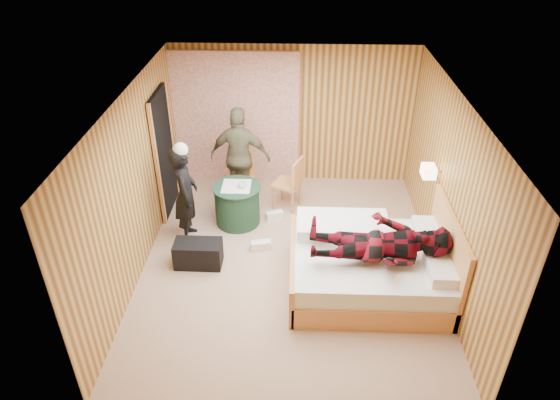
{
  "coord_description": "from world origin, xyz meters",
  "views": [
    {
      "loc": [
        0.07,
        -5.73,
        4.64
      ],
      "look_at": [
        -0.14,
        0.01,
        1.05
      ],
      "focal_mm": 32.0,
      "sensor_mm": 36.0,
      "label": 1
    }
  ],
  "objects_px": {
    "duffel_bag": "(198,254)",
    "chair_near": "(292,180)",
    "nightstand": "(419,245)",
    "round_table": "(237,204)",
    "man_on_bed": "(382,235)",
    "man_at_table": "(240,157)",
    "wall_lamp": "(429,171)",
    "bed": "(372,265)",
    "woman_standing": "(186,194)",
    "chair_far": "(241,175)"
  },
  "relations": [
    {
      "from": "bed",
      "to": "wall_lamp",
      "type": "bearing_deg",
      "value": 48.56
    },
    {
      "from": "duffel_bag",
      "to": "woman_standing",
      "type": "bearing_deg",
      "value": 111.48
    },
    {
      "from": "bed",
      "to": "man_on_bed",
      "type": "xyz_separation_m",
      "value": [
        0.03,
        -0.23,
        0.67
      ]
    },
    {
      "from": "bed",
      "to": "nightstand",
      "type": "xyz_separation_m",
      "value": [
        0.76,
        0.58,
        -0.08
      ]
    },
    {
      "from": "duffel_bag",
      "to": "chair_near",
      "type": "bearing_deg",
      "value": 50.66
    },
    {
      "from": "nightstand",
      "to": "man_at_table",
      "type": "xyz_separation_m",
      "value": [
        -2.74,
        1.51,
        0.6
      ]
    },
    {
      "from": "woman_standing",
      "to": "nightstand",
      "type": "bearing_deg",
      "value": -106.84
    },
    {
      "from": "nightstand",
      "to": "bed",
      "type": "bearing_deg",
      "value": -142.48
    },
    {
      "from": "nightstand",
      "to": "chair_near",
      "type": "xyz_separation_m",
      "value": [
        -1.88,
        1.35,
        0.28
      ]
    },
    {
      "from": "bed",
      "to": "man_at_table",
      "type": "distance_m",
      "value": 2.93
    },
    {
      "from": "wall_lamp",
      "to": "woman_standing",
      "type": "bearing_deg",
      "value": 178.07
    },
    {
      "from": "wall_lamp",
      "to": "round_table",
      "type": "height_order",
      "value": "wall_lamp"
    },
    {
      "from": "chair_far",
      "to": "wall_lamp",
      "type": "bearing_deg",
      "value": -18.94
    },
    {
      "from": "nightstand",
      "to": "duffel_bag",
      "type": "xyz_separation_m",
      "value": [
        -3.19,
        -0.23,
        -0.07
      ]
    },
    {
      "from": "man_on_bed",
      "to": "round_table",
      "type": "bearing_deg",
      "value": 140.03
    },
    {
      "from": "round_table",
      "to": "wall_lamp",
      "type": "bearing_deg",
      "value": -11.1
    },
    {
      "from": "duffel_bag",
      "to": "woman_standing",
      "type": "height_order",
      "value": "woman_standing"
    },
    {
      "from": "chair_far",
      "to": "man_at_table",
      "type": "distance_m",
      "value": 0.32
    },
    {
      "from": "nightstand",
      "to": "chair_near",
      "type": "relative_size",
      "value": 0.56
    },
    {
      "from": "bed",
      "to": "round_table",
      "type": "xyz_separation_m",
      "value": [
        -1.98,
        1.46,
        0.01
      ]
    },
    {
      "from": "duffel_bag",
      "to": "chair_far",
      "type": "bearing_deg",
      "value": 75.64
    },
    {
      "from": "bed",
      "to": "round_table",
      "type": "height_order",
      "value": "bed"
    },
    {
      "from": "chair_near",
      "to": "man_on_bed",
      "type": "bearing_deg",
      "value": 49.96
    },
    {
      "from": "nightstand",
      "to": "round_table",
      "type": "xyz_separation_m",
      "value": [
        -2.74,
        0.87,
        0.08
      ]
    },
    {
      "from": "round_table",
      "to": "chair_near",
      "type": "distance_m",
      "value": 1.0
    },
    {
      "from": "bed",
      "to": "man_on_bed",
      "type": "relative_size",
      "value": 1.2
    },
    {
      "from": "wall_lamp",
      "to": "round_table",
      "type": "relative_size",
      "value": 0.34
    },
    {
      "from": "bed",
      "to": "woman_standing",
      "type": "distance_m",
      "value": 2.91
    },
    {
      "from": "round_table",
      "to": "chair_far",
      "type": "relative_size",
      "value": 0.82
    },
    {
      "from": "chair_far",
      "to": "chair_near",
      "type": "distance_m",
      "value": 0.87
    },
    {
      "from": "bed",
      "to": "woman_standing",
      "type": "height_order",
      "value": "woman_standing"
    },
    {
      "from": "wall_lamp",
      "to": "man_at_table",
      "type": "relative_size",
      "value": 0.15
    },
    {
      "from": "woman_standing",
      "to": "bed",
      "type": "bearing_deg",
      "value": -120.42
    },
    {
      "from": "chair_near",
      "to": "man_at_table",
      "type": "xyz_separation_m",
      "value": [
        -0.86,
        0.17,
        0.33
      ]
    },
    {
      "from": "round_table",
      "to": "man_on_bed",
      "type": "xyz_separation_m",
      "value": [
        2.01,
        -1.69,
        0.67
      ]
    },
    {
      "from": "wall_lamp",
      "to": "duffel_bag",
      "type": "height_order",
      "value": "wall_lamp"
    },
    {
      "from": "chair_far",
      "to": "duffel_bag",
      "type": "relative_size",
      "value": 1.38
    },
    {
      "from": "chair_near",
      "to": "woman_standing",
      "type": "xyz_separation_m",
      "value": [
        -1.57,
        -0.9,
        0.23
      ]
    },
    {
      "from": "chair_near",
      "to": "man_on_bed",
      "type": "xyz_separation_m",
      "value": [
        1.15,
        -2.16,
        0.47
      ]
    },
    {
      "from": "man_on_bed",
      "to": "woman_standing",
      "type": "bearing_deg",
      "value": 155.19
    },
    {
      "from": "man_on_bed",
      "to": "bed",
      "type": "bearing_deg",
      "value": 97.51
    },
    {
      "from": "bed",
      "to": "man_at_table",
      "type": "bearing_deg",
      "value": 133.37
    },
    {
      "from": "woman_standing",
      "to": "man_on_bed",
      "type": "xyz_separation_m",
      "value": [
        2.72,
        -1.26,
        0.24
      ]
    },
    {
      "from": "man_at_table",
      "to": "man_on_bed",
      "type": "xyz_separation_m",
      "value": [
        2.01,
        -2.33,
        0.15
      ]
    },
    {
      "from": "chair_far",
      "to": "nightstand",
      "type": "bearing_deg",
      "value": -24.79
    },
    {
      "from": "duffel_bag",
      "to": "man_on_bed",
      "type": "distance_m",
      "value": 2.66
    },
    {
      "from": "chair_far",
      "to": "man_on_bed",
      "type": "distance_m",
      "value": 3.09
    },
    {
      "from": "man_at_table",
      "to": "wall_lamp",
      "type": "bearing_deg",
      "value": 163.72
    },
    {
      "from": "chair_near",
      "to": "man_on_bed",
      "type": "relative_size",
      "value": 0.52
    },
    {
      "from": "chair_far",
      "to": "round_table",
      "type": "bearing_deg",
      "value": -86.75
    }
  ]
}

